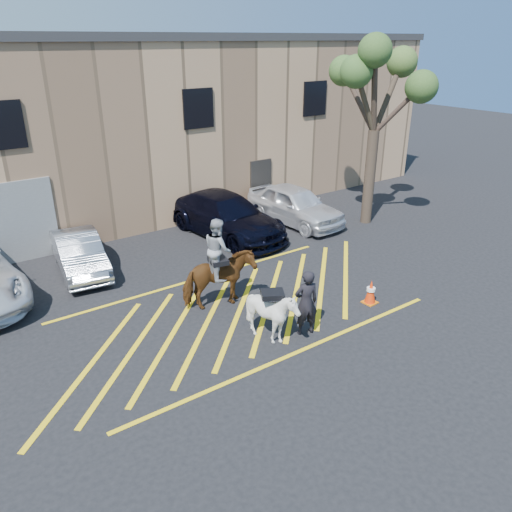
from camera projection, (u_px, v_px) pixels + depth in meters
ground at (233, 307)px, 14.35m from camera, size 90.00×90.00×0.00m
car_silver_sedan at (79, 253)px, 16.33m from camera, size 1.82×4.00×1.27m
car_blue_suv at (226, 215)px, 19.30m from camera, size 2.88×5.76×1.61m
car_white_suv at (295, 205)px, 20.61m from camera, size 2.19×4.71×1.56m
handler at (306, 303)px, 12.76m from camera, size 0.75×0.60×1.79m
warehouse at (83, 124)px, 21.83m from camera, size 32.42×10.20×7.30m
hatching_zone at (239, 311)px, 14.12m from camera, size 12.60×5.12×0.01m
mounted_bay at (219, 273)px, 13.97m from camera, size 2.16×1.29×2.67m
saddled_white at (272, 315)px, 12.49m from camera, size 1.70×1.76×1.49m
traffic_cone at (371, 292)px, 14.45m from camera, size 0.41×0.41×0.73m
tree at (379, 79)px, 18.73m from camera, size 3.99×4.37×7.31m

